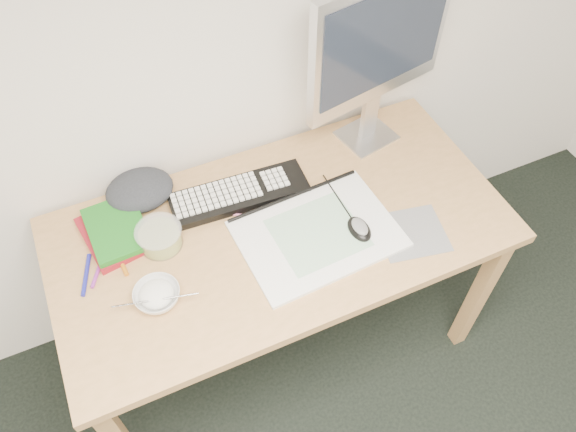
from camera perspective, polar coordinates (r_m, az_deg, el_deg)
name	(u,v)px	position (r m, az deg, el deg)	size (l,w,h in m)	color
desk	(281,243)	(1.79, -0.75, -2.71)	(1.40, 0.70, 0.75)	tan
mousepad	(412,233)	(1.75, 12.45, -1.68)	(0.20, 0.18, 0.00)	slate
sketchpad	(318,234)	(1.70, 3.03, -1.85)	(0.47, 0.34, 0.01)	white
keyboard	(239,194)	(1.80, -4.97, 2.27)	(0.44, 0.14, 0.03)	black
monitor	(380,45)	(1.78, 9.33, 16.77)	(0.51, 0.19, 0.60)	silver
mouse	(360,227)	(1.70, 7.29, -1.10)	(0.06, 0.10, 0.03)	black
rice_bowl	(157,296)	(1.61, -13.14, -7.88)	(0.13, 0.13, 0.04)	silver
chopsticks	(155,300)	(1.58, -13.32, -8.32)	(0.02, 0.02, 0.22)	#B5B5B7
fruit_tub	(160,237)	(1.70, -12.89, -2.12)	(0.14, 0.14, 0.07)	#EBD753
book_red	(115,234)	(1.78, -17.20, -1.75)	(0.17, 0.23, 0.02)	maroon
book_green	(117,229)	(1.76, -17.00, -1.23)	(0.16, 0.23, 0.02)	#1A6B1A
cloth_lump	(140,190)	(1.83, -14.84, 2.56)	(0.18, 0.15, 0.07)	#212428
pencil_pink	(261,216)	(1.75, -2.77, 0.04)	(0.01, 0.01, 0.20)	pink
pencil_tan	(280,220)	(1.74, -0.83, -0.44)	(0.01, 0.01, 0.18)	tan
pencil_black	(314,208)	(1.77, 2.63, 0.86)	(0.01, 0.01, 0.18)	black
marker_blue	(86,275)	(1.72, -19.82, -5.64)	(0.01, 0.01, 0.14)	#1B1E95
marker_orange	(119,257)	(1.73, -16.77, -4.06)	(0.01, 0.01, 0.14)	orange
marker_purple	(98,270)	(1.72, -18.71, -5.19)	(0.01, 0.01, 0.12)	purple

